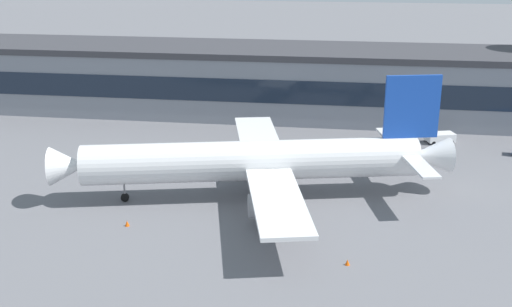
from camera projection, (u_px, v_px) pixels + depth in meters
name	position (u px, v px, depth m)	size (l,w,h in m)	color
ground_plane	(271.00, 211.00, 83.34)	(600.00, 600.00, 0.00)	slate
terminal_building	(302.00, 81.00, 127.44)	(162.41, 20.22, 13.52)	gray
airliner	(258.00, 160.00, 86.22)	(54.04, 46.43, 16.66)	white
pushback_tractor	(441.00, 137.00, 111.01)	(5.37, 3.94, 1.75)	white
traffic_cone_0	(347.00, 262.00, 69.33)	(0.54, 0.54, 0.67)	#F2590C
traffic_cone_1	(127.00, 223.00, 78.80)	(0.58, 0.58, 0.72)	#F2590C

